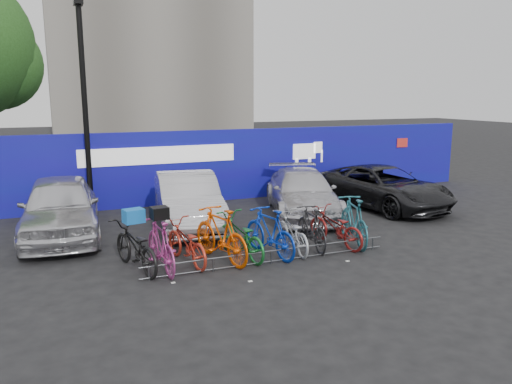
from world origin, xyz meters
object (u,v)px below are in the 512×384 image
car_2 (302,193)px  bike_2 (186,243)px  bike_1 (161,245)px  bike_3 (221,235)px  bike_6 (292,232)px  bike_7 (311,228)px  bike_rack (271,256)px  bike_9 (354,221)px  bike_0 (135,247)px  bike_8 (335,227)px  lamppost (85,105)px  car_0 (60,207)px  car_3 (383,187)px  bike_5 (270,232)px  bike_4 (240,236)px  car_1 (188,201)px

car_2 → bike_2: (-4.37, -3.04, -0.19)m
bike_1 → bike_3: (1.32, 0.08, 0.05)m
bike_6 → bike_7: (0.52, 0.02, 0.05)m
bike_rack → bike_9: bike_9 is taller
bike_0 → bike_8: size_ratio=1.09×
bike_2 → bike_8: (3.60, -0.12, -0.00)m
lamppost → bike_9: lamppost is taller
lamppost → bike_3: 6.48m
bike_1 → car_0: bearing=-66.8°
bike_3 → car_2: bearing=-153.7°
lamppost → bike_8: lamppost is taller
car_3 → bike_5: 6.19m
bike_2 → bike_5: 1.87m
bike_5 → bike_7: 1.14m
bike_2 → bike_8: size_ratio=1.01×
bike_8 → car_2: bearing=-116.8°
bike_1 → car_3: bearing=-162.8°
bike_3 → bike_rack: bearing=134.9°
car_3 → bike_rack: bearing=-156.1°
bike_7 → bike_8: size_ratio=0.94×
bike_0 → car_0: bearing=-82.2°
bike_1 → bike_2: size_ratio=1.02×
car_2 → bike_2: car_2 is taller
bike_0 → bike_4: 2.28m
bike_1 → bike_6: 3.05m
lamppost → bike_9: (5.62, -5.46, -2.69)m
car_0 → bike_3: (3.14, -3.34, -0.17)m
bike_1 → bike_7: bearing=177.5°
car_0 → bike_1: size_ratio=2.49×
bike_4 → bike_9: size_ratio=0.96×
car_2 → bike_7: (-1.38, -3.11, -0.16)m
bike_4 → bike_2: bearing=-13.1°
car_2 → bike_2: size_ratio=2.56×
lamppost → car_0: 3.38m
bike_6 → car_2: bearing=-117.9°
bike_2 → bike_7: 2.99m
bike_1 → bike_7: bike_1 is taller
car_2 → bike_rack: bearing=-108.0°
car_1 → bike_8: bearing=-40.5°
car_3 → bike_4: size_ratio=2.55×
car_2 → bike_5: car_2 is taller
car_3 → bike_9: car_3 is taller
car_2 → bike_1: 5.92m
car_1 → bike_0: size_ratio=2.28×
bike_rack → bike_0: bike_0 is taller
car_3 → bike_8: (-3.60, -3.05, -0.19)m
bike_3 → bike_5: bearing=161.6°
lamppost → bike_9: 8.28m
bike_7 → bike_4: bearing=5.3°
bike_rack → bike_4: (-0.46, 0.62, 0.33)m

